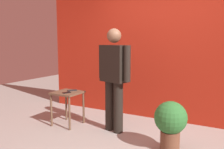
% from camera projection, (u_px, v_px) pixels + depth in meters
% --- Properties ---
extents(back_wall_red, '(5.12, 0.12, 2.99)m').
position_uv_depth(back_wall_red, '(166.00, 40.00, 4.47)').
color(back_wall_red, '#B32716').
rests_on(back_wall_red, ground_plane).
extents(standing_person, '(0.67, 0.33, 1.68)m').
position_uv_depth(standing_person, '(114.00, 75.00, 3.93)').
color(standing_person, black).
rests_on(standing_person, ground_plane).
extents(side_table, '(0.46, 0.46, 0.60)m').
position_uv_depth(side_table, '(67.00, 98.00, 4.29)').
color(side_table, brown).
rests_on(side_table, ground_plane).
extents(cell_phone, '(0.12, 0.16, 0.01)m').
position_uv_depth(cell_phone, '(67.00, 93.00, 4.18)').
color(cell_phone, black).
rests_on(cell_phone, side_table).
extents(tv_remote, '(0.13, 0.17, 0.02)m').
position_uv_depth(tv_remote, '(72.00, 90.00, 4.35)').
color(tv_remote, black).
rests_on(tv_remote, side_table).
extents(potted_plant, '(0.44, 0.44, 0.69)m').
position_uv_depth(potted_plant, '(170.00, 122.00, 3.26)').
color(potted_plant, brown).
rests_on(potted_plant, ground_plane).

